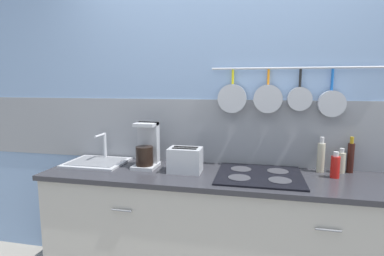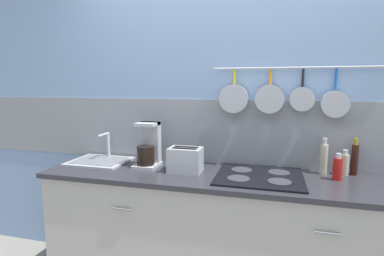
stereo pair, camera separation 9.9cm
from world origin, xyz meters
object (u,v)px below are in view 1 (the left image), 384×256
at_px(toaster, 185,160).
at_px(bottle_hot_sauce, 321,157).
at_px(bottle_vinegar, 335,166).
at_px(bottle_olive_oil, 341,162).
at_px(coffee_maker, 147,148).
at_px(bottle_sesame_oil, 351,157).

relative_size(toaster, bottle_hot_sauce, 0.98).
relative_size(bottle_vinegar, bottle_olive_oil, 1.01).
bearing_deg(bottle_vinegar, bottle_hot_sauce, 118.73).
xyz_separation_m(bottle_vinegar, bottle_olive_oil, (0.07, 0.14, -0.00)).
xyz_separation_m(toaster, bottle_hot_sauce, (0.95, 0.21, 0.02)).
bearing_deg(coffee_maker, bottle_olive_oil, 5.72).
bearing_deg(coffee_maker, toaster, -14.02).
relative_size(coffee_maker, bottle_vinegar, 1.90).
bearing_deg(bottle_sesame_oil, bottle_vinegar, -131.87).
distance_m(toaster, bottle_vinegar, 1.02).
bearing_deg(bottle_sesame_oil, bottle_hot_sauce, -172.67).
xyz_separation_m(bottle_hot_sauce, bottle_sesame_oil, (0.20, 0.03, 0.00)).
xyz_separation_m(toaster, bottle_olive_oil, (1.08, 0.22, -0.01)).
bearing_deg(bottle_sesame_oil, bottle_olive_oil, -167.74).
height_order(bottle_hot_sauce, bottle_olive_oil, bottle_hot_sauce).
height_order(bottle_olive_oil, bottle_sesame_oil, bottle_sesame_oil).
xyz_separation_m(coffee_maker, bottle_vinegar, (1.33, 0.00, -0.06)).
height_order(toaster, bottle_vinegar, toaster).
distance_m(bottle_hot_sauce, bottle_olive_oil, 0.14).
bearing_deg(bottle_hot_sauce, bottle_sesame_oil, 7.33).
relative_size(toaster, bottle_olive_oil, 1.42).
relative_size(bottle_hot_sauce, bottle_olive_oil, 1.44).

